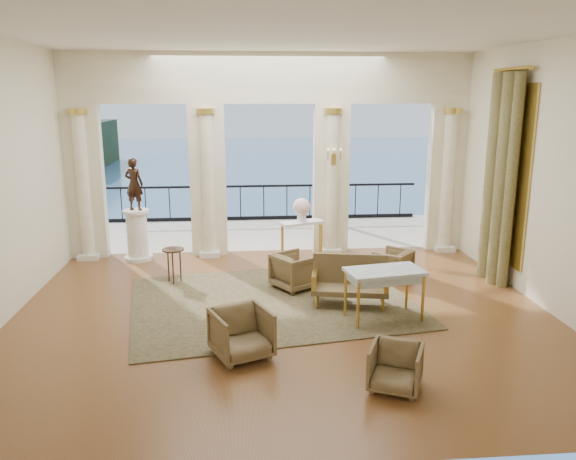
{
  "coord_description": "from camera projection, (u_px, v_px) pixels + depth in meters",
  "views": [
    {
      "loc": [
        -0.68,
        -8.81,
        3.6
      ],
      "look_at": [
        0.13,
        0.6,
        1.31
      ],
      "focal_mm": 35.0,
      "sensor_mm": 36.0,
      "label": 1
    }
  ],
  "objects": [
    {
      "name": "floor",
      "position": [
        283.0,
        314.0,
        9.43
      ],
      "size": [
        9.0,
        9.0,
        0.0
      ],
      "primitive_type": "plane",
      "color": "#4F3013",
      "rests_on": "ground"
    },
    {
      "name": "room_walls",
      "position": [
        289.0,
        149.0,
        7.68
      ],
      "size": [
        9.0,
        9.0,
        9.0
      ],
      "color": "#F4ECCD",
      "rests_on": "ground"
    },
    {
      "name": "arcade",
      "position": [
        270.0,
        141.0,
        12.53
      ],
      "size": [
        9.0,
        0.56,
        4.5
      ],
      "color": "beige",
      "rests_on": "ground"
    },
    {
      "name": "terrace",
      "position": [
        267.0,
        234.0,
        15.06
      ],
      "size": [
        10.0,
        3.6,
        0.1
      ],
      "primitive_type": "cube",
      "color": "#B3A795",
      "rests_on": "ground"
    },
    {
      "name": "balustrade",
      "position": [
        264.0,
        206.0,
        16.5
      ],
      "size": [
        9.0,
        0.06,
        1.03
      ],
      "color": "black",
      "rests_on": "terrace"
    },
    {
      "name": "palm_tree",
      "position": [
        338.0,
        76.0,
        15.03
      ],
      "size": [
        2.0,
        2.0,
        4.5
      ],
      "color": "#4C3823",
      "rests_on": "terrace"
    },
    {
      "name": "headland",
      "position": [
        21.0,
        145.0,
        75.43
      ],
      "size": [
        22.0,
        18.0,
        6.0
      ],
      "primitive_type": "cube",
      "color": "black",
      "rests_on": "sea"
    },
    {
      "name": "sea",
      "position": [
        246.0,
        175.0,
        68.95
      ],
      "size": [
        160.0,
        160.0,
        0.0
      ],
      "primitive_type": "plane",
      "color": "#2D5F89",
      "rests_on": "ground"
    },
    {
      "name": "curtain",
      "position": [
        499.0,
        179.0,
        10.77
      ],
      "size": [
        0.33,
        1.4,
        4.09
      ],
      "color": "brown",
      "rests_on": "ground"
    },
    {
      "name": "window_frame",
      "position": [
        509.0,
        175.0,
        10.77
      ],
      "size": [
        0.04,
        1.6,
        3.4
      ],
      "primitive_type": "cube",
      "color": "gold",
      "rests_on": "room_walls"
    },
    {
      "name": "wall_sconce",
      "position": [
        334.0,
        158.0,
        12.42
      ],
      "size": [
        0.3,
        0.11,
        0.33
      ],
      "color": "gold",
      "rests_on": "arcade"
    },
    {
      "name": "rug",
      "position": [
        272.0,
        301.0,
        10.0
      ],
      "size": [
        5.38,
        4.49,
        0.02
      ],
      "primitive_type": "cube",
      "rotation": [
        0.0,
        0.0,
        0.16
      ],
      "color": "#2C331B",
      "rests_on": "ground"
    },
    {
      "name": "armchair_a",
      "position": [
        241.0,
        331.0,
        7.82
      ],
      "size": [
        0.96,
        0.93,
        0.77
      ],
      "primitive_type": "imported",
      "rotation": [
        0.0,
        0.0,
        0.4
      ],
      "color": "#40311C",
      "rests_on": "ground"
    },
    {
      "name": "armchair_b",
      "position": [
        396.0,
        365.0,
        6.97
      ],
      "size": [
        0.8,
        0.78,
        0.64
      ],
      "primitive_type": "imported",
      "rotation": [
        0.0,
        0.0,
        -0.42
      ],
      "color": "#40311C",
      "rests_on": "ground"
    },
    {
      "name": "armchair_c",
      "position": [
        393.0,
        263.0,
        11.18
      ],
      "size": [
        0.88,
        0.88,
        0.66
      ],
      "primitive_type": "imported",
      "rotation": [
        0.0,
        0.0,
        -2.31
      ],
      "color": "#40311C",
      "rests_on": "ground"
    },
    {
      "name": "armchair_d",
      "position": [
        295.0,
        269.0,
        10.62
      ],
      "size": [
        0.98,
        0.99,
        0.76
      ],
      "primitive_type": "imported",
      "rotation": [
        0.0,
        0.0,
        2.15
      ],
      "color": "#40311C",
      "rests_on": "ground"
    },
    {
      "name": "settee",
      "position": [
        350.0,
        281.0,
        9.8
      ],
      "size": [
        1.4,
        0.8,
        0.87
      ],
      "rotation": [
        0.0,
        0.0,
        -0.19
      ],
      "color": "#40311C",
      "rests_on": "ground"
    },
    {
      "name": "game_table",
      "position": [
        385.0,
        275.0,
        9.07
      ],
      "size": [
        1.33,
        0.88,
        0.84
      ],
      "rotation": [
        0.0,
        0.0,
        0.18
      ],
      "color": "#8CA5AF",
      "rests_on": "ground"
    },
    {
      "name": "pedestal",
      "position": [
        137.0,
        236.0,
        12.45
      ],
      "size": [
        0.62,
        0.62,
        1.13
      ],
      "color": "silver",
      "rests_on": "ground"
    },
    {
      "name": "statue",
      "position": [
        134.0,
        184.0,
        12.18
      ],
      "size": [
        0.49,
        0.4,
        1.15
      ],
      "primitive_type": "imported",
      "rotation": [
        0.0,
        0.0,
        2.8
      ],
      "color": "black",
      "rests_on": "pedestal"
    },
    {
      "name": "console_table",
      "position": [
        302.0,
        228.0,
        12.27
      ],
      "size": [
        1.02,
        0.69,
        0.91
      ],
      "rotation": [
        0.0,
        0.0,
        0.37
      ],
      "color": "silver",
      "rests_on": "ground"
    },
    {
      "name": "urn",
      "position": [
        302.0,
        208.0,
        12.16
      ],
      "size": [
        0.39,
        0.39,
        0.51
      ],
      "color": "white",
      "rests_on": "console_table"
    },
    {
      "name": "side_table",
      "position": [
        173.0,
        254.0,
        10.87
      ],
      "size": [
        0.43,
        0.43,
        0.69
      ],
      "color": "black",
      "rests_on": "ground"
    }
  ]
}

